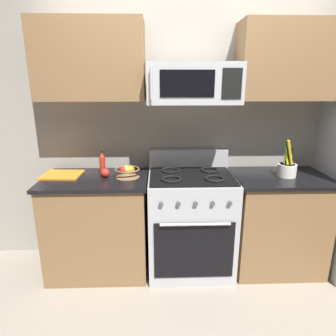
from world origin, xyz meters
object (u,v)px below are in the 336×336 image
microwave (193,84)px  fruit_basket (127,172)px  bottle_hot_sauce (102,163)px  range_oven (190,221)px  apple_loose (105,173)px  cutting_board (62,175)px  utensil_crock (287,169)px

microwave → fruit_basket: bearing=-178.9°
microwave → bottle_hot_sauce: microwave is taller
range_oven → apple_loose: range_oven is taller
apple_loose → cutting_board: bearing=171.5°
apple_loose → utensil_crock: bearing=-0.9°
microwave → bottle_hot_sauce: bearing=173.9°
range_oven → cutting_board: bearing=176.4°
range_oven → apple_loose: 0.90m
fruit_basket → apple_loose: (-0.19, -0.00, -0.01)m
fruit_basket → bottle_hot_sauce: size_ratio=1.01×
cutting_board → microwave: bearing=-2.2°
range_oven → bottle_hot_sauce: size_ratio=5.01×
utensil_crock → fruit_basket: size_ratio=1.53×
utensil_crock → bottle_hot_sauce: bearing=175.7°
range_oven → bottle_hot_sauce: bearing=172.0°
microwave → fruit_basket: 0.94m
utensil_crock → bottle_hot_sauce: 1.65m
range_oven → microwave: bearing=90.0°
range_oven → cutting_board: 1.24m
apple_loose → cutting_board: apple_loose is taller
microwave → range_oven: bearing=-90.0°
range_oven → utensil_crock: bearing=-0.8°
range_oven → fruit_basket: size_ratio=4.98×
microwave → utensil_crock: (0.85, -0.04, -0.73)m
range_oven → utensil_crock: 0.99m
microwave → fruit_basket: microwave is taller
apple_loose → cutting_board: size_ratio=0.24×
apple_loose → fruit_basket: bearing=1.1°
fruit_basket → bottle_hot_sauce: 0.26m
range_oven → fruit_basket: bearing=178.3°
fruit_basket → cutting_board: fruit_basket is taller
microwave → bottle_hot_sauce: size_ratio=3.47×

